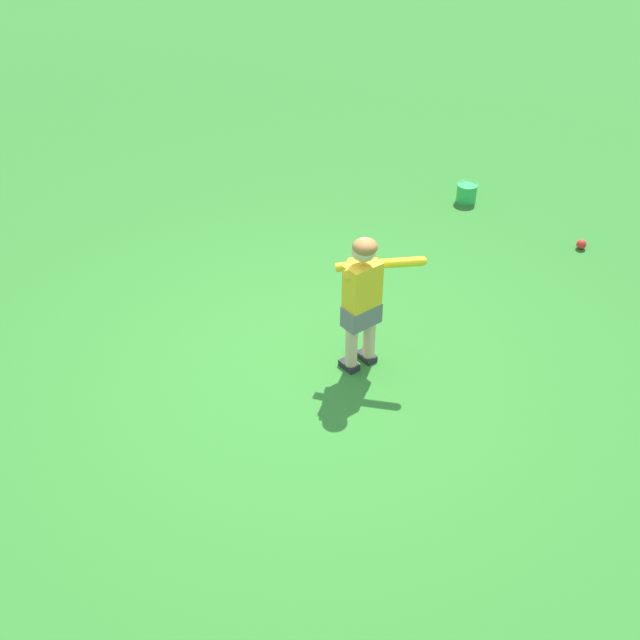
% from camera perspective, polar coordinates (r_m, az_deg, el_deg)
% --- Properties ---
extents(ground_plane, '(40.00, 40.00, 0.00)m').
position_cam_1_polar(ground_plane, '(5.87, -0.71, -3.53)').
color(ground_plane, '#2D7528').
extents(child_batter, '(0.36, 0.62, 1.08)m').
position_cam_1_polar(child_batter, '(5.54, 3.15, 2.05)').
color(child_batter, '#232328').
rests_on(child_batter, ground).
extents(play_ball_near_batter, '(0.09, 0.09, 0.09)m').
position_cam_1_polar(play_ball_near_batter, '(7.66, 18.32, 5.20)').
color(play_ball_near_batter, red).
rests_on(play_ball_near_batter, ground).
extents(toy_bucket, '(0.22, 0.22, 0.19)m').
position_cam_1_polar(toy_bucket, '(8.22, 10.53, 9.04)').
color(toy_bucket, green).
rests_on(toy_bucket, ground).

